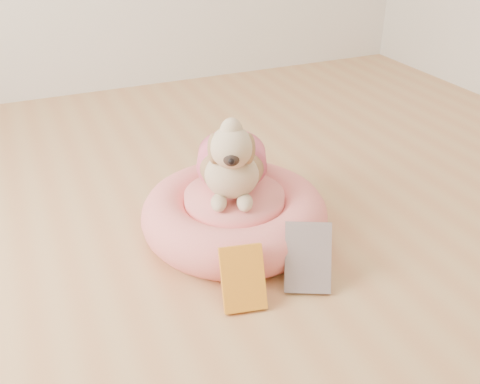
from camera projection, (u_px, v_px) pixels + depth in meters
name	position (u px, v px, depth m)	size (l,w,h in m)	color
floor	(287.00, 313.00, 1.60)	(4.50, 4.50, 0.00)	tan
pet_bed	(234.00, 215.00, 1.92)	(0.67, 0.67, 0.17)	#EF5D70
dog	(232.00, 147.00, 1.83)	(0.30, 0.43, 0.32)	brown
book_yellow	(243.00, 278.00, 1.59)	(0.13, 0.02, 0.20)	yellow
book_white	(308.00, 257.00, 1.67)	(0.14, 0.02, 0.22)	silver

